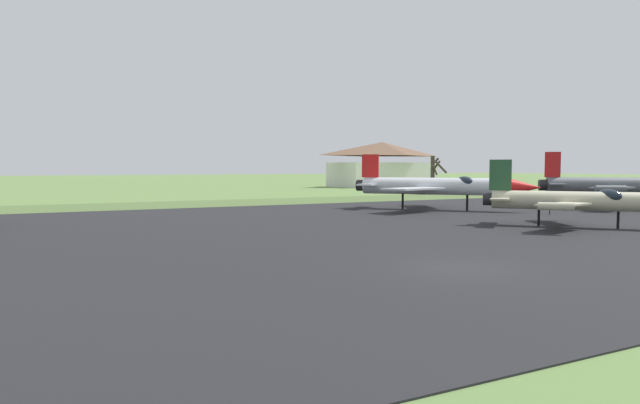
{
  "coord_description": "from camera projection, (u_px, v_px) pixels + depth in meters",
  "views": [
    {
      "loc": [
        -15.4,
        -17.31,
        4.11
      ],
      "look_at": [
        0.37,
        12.79,
        2.0
      ],
      "focal_mm": 31.47,
      "sensor_mm": 36.0,
      "label": 1
    }
  ],
  "objects": [
    {
      "name": "grass_verge_strip",
      "position": [
        185.0,
        204.0,
        61.71
      ],
      "size": [
        166.5,
        12.0,
        0.06
      ],
      "primitive_type": "cube",
      "color": "#506736",
      "rests_on": "ground"
    },
    {
      "name": "visitor_building",
      "position": [
        382.0,
        165.0,
        120.36
      ],
      "size": [
        23.02,
        13.05,
        9.54
      ],
      "color": "silver",
      "rests_on": "ground"
    },
    {
      "name": "bare_tree_far_right",
      "position": [
        434.0,
        173.0,
        84.4
      ],
      "size": [
        3.01,
        2.99,
        5.84
      ],
      "color": "#42382D",
      "rests_on": "ground"
    },
    {
      "name": "jet_fighter_front_left",
      "position": [
        583.0,
        200.0,
        37.76
      ],
      "size": [
        10.74,
        11.58,
        4.66
      ],
      "color": "#B7B293",
      "rests_on": "ground"
    },
    {
      "name": "jet_fighter_front_right",
      "position": [
        624.0,
        185.0,
        55.83
      ],
      "size": [
        14.64,
        13.68,
        5.68
      ],
      "color": "#565B60",
      "rests_on": "ground"
    },
    {
      "name": "jet_fighter_rear_right",
      "position": [
        440.0,
        186.0,
        53.3
      ],
      "size": [
        13.58,
        14.81,
        5.4
      ],
      "color": "silver",
      "rests_on": "ground"
    },
    {
      "name": "ground_plane",
      "position": [
        458.0,
        269.0,
        22.69
      ],
      "size": [
        600.0,
        600.0,
        0.0
      ],
      "primitive_type": "plane",
      "color": "#607F42"
    },
    {
      "name": "info_placard_rear_right",
      "position": [
        550.0,
        209.0,
        48.21
      ],
      "size": [
        0.58,
        0.33,
        0.9
      ],
      "color": "black",
      "rests_on": "ground"
    },
    {
      "name": "asphalt_apron",
      "position": [
        304.0,
        232.0,
        35.33
      ],
      "size": [
        106.5,
        47.68,
        0.05
      ],
      "primitive_type": "cube",
      "color": "black",
      "rests_on": "ground"
    }
  ]
}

